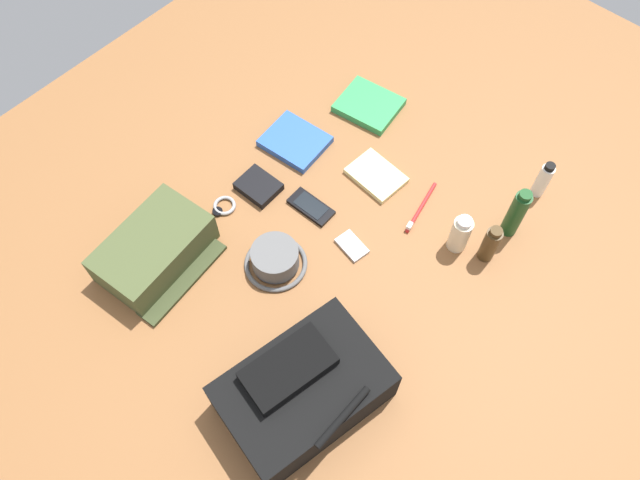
{
  "coord_description": "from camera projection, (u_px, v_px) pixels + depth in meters",
  "views": [
    {
      "loc": [
        0.58,
        0.52,
        1.42
      ],
      "look_at": [
        0.0,
        0.0,
        0.04
      ],
      "focal_mm": 34.7,
      "sensor_mm": 36.0,
      "label": 1
    }
  ],
  "objects": [
    {
      "name": "ground_plane",
      "position": [
        320.0,
        250.0,
        1.63
      ],
      "size": [
        2.64,
        2.02,
        0.02
      ],
      "primitive_type": "cube",
      "color": "brown",
      "rests_on": "ground"
    },
    {
      "name": "wallet",
      "position": [
        259.0,
        186.0,
        1.7
      ],
      "size": [
        0.09,
        0.11,
        0.02
      ],
      "primitive_type": "cube",
      "rotation": [
        0.0,
        0.0,
        0.03
      ],
      "color": "black",
      "rests_on": "ground_plane"
    },
    {
      "name": "toothpaste_tube",
      "position": [
        543.0,
        180.0,
        1.65
      ],
      "size": [
        0.04,
        0.04,
        0.13
      ],
      "color": "white",
      "rests_on": "ground_plane"
    },
    {
      "name": "travel_guidebook",
      "position": [
        295.0,
        142.0,
        1.78
      ],
      "size": [
        0.16,
        0.18,
        0.02
      ],
      "color": "blue",
      "rests_on": "ground_plane"
    },
    {
      "name": "cell_phone",
      "position": [
        311.0,
        207.0,
        1.68
      ],
      "size": [
        0.06,
        0.13,
        0.01
      ],
      "color": "black",
      "rests_on": "ground_plane"
    },
    {
      "name": "bucket_hat",
      "position": [
        275.0,
        259.0,
        1.57
      ],
      "size": [
        0.16,
        0.16,
        0.07
      ],
      "color": "#5F5F5F",
      "rests_on": "ground_plane"
    },
    {
      "name": "shampoo_bottle",
      "position": [
        516.0,
        213.0,
        1.57
      ],
      "size": [
        0.04,
        0.04,
        0.17
      ],
      "color": "#19471E",
      "rests_on": "ground_plane"
    },
    {
      "name": "toothbrush",
      "position": [
        420.0,
        210.0,
        1.67
      ],
      "size": [
        0.18,
        0.05,
        0.02
      ],
      "color": "red",
      "rests_on": "ground_plane"
    },
    {
      "name": "toiletry_pouch",
      "position": [
        155.0,
        250.0,
        1.56
      ],
      "size": [
        0.31,
        0.24,
        0.1
      ],
      "color": "#47512D",
      "rests_on": "ground_plane"
    },
    {
      "name": "paperback_novel",
      "position": [
        369.0,
        105.0,
        1.85
      ],
      "size": [
        0.17,
        0.19,
        0.02
      ],
      "color": "#2D934C",
      "rests_on": "ground_plane"
    },
    {
      "name": "lotion_bottle",
      "position": [
        460.0,
        234.0,
        1.57
      ],
      "size": [
        0.05,
        0.05,
        0.12
      ],
      "color": "beige",
      "rests_on": "ground_plane"
    },
    {
      "name": "media_player",
      "position": [
        352.0,
        246.0,
        1.62
      ],
      "size": [
        0.07,
        0.09,
        0.01
      ],
      "color": "#B7B7BC",
      "rests_on": "ground_plane"
    },
    {
      "name": "cologne_bottle",
      "position": [
        490.0,
        244.0,
        1.56
      ],
      "size": [
        0.04,
        0.04,
        0.13
      ],
      "color": "#473319",
      "rests_on": "ground_plane"
    },
    {
      "name": "notepad",
      "position": [
        376.0,
        175.0,
        1.72
      ],
      "size": [
        0.12,
        0.16,
        0.02
      ],
      "primitive_type": "cube",
      "rotation": [
        0.0,
        0.0,
        -0.08
      ],
      "color": "beige",
      "rests_on": "ground_plane"
    },
    {
      "name": "wristwatch",
      "position": [
        224.0,
        206.0,
        1.68
      ],
      "size": [
        0.07,
        0.06,
        0.01
      ],
      "color": "#99999E",
      "rests_on": "ground_plane"
    },
    {
      "name": "backpack",
      "position": [
        303.0,
        390.0,
        1.37
      ],
      "size": [
        0.4,
        0.3,
        0.16
      ],
      "color": "black",
      "rests_on": "ground_plane"
    }
  ]
}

